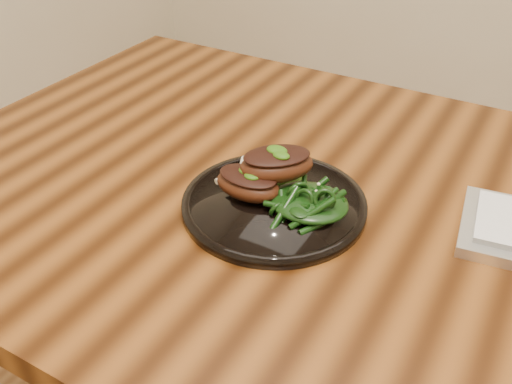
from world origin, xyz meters
TOP-DOWN VIEW (x-y plane):
  - desk at (0.00, 0.00)m, footprint 1.60×0.80m
  - plate at (-0.24, -0.06)m, footprint 0.24×0.24m
  - lamb_chop_front at (-0.28, -0.07)m, footprint 0.10×0.07m
  - lamb_chop_back at (-0.25, -0.04)m, footprint 0.12×0.11m
  - herb_smear at (-0.27, -0.01)m, footprint 0.09×0.06m
  - greens_heap at (-0.19, -0.06)m, footprint 0.10×0.10m

SIDE VIEW (x-z plane):
  - desk at x=0.00m, z-range 0.29..1.04m
  - plate at x=-0.24m, z-range 0.75..0.77m
  - herb_smear at x=-0.27m, z-range 0.76..0.77m
  - greens_heap at x=-0.19m, z-range 0.76..0.80m
  - lamb_chop_front at x=-0.28m, z-range 0.76..0.80m
  - lamb_chop_back at x=-0.25m, z-range 0.78..0.83m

